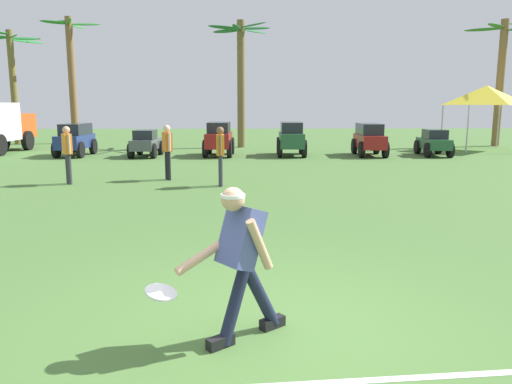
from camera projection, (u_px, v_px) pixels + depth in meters
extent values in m
plane|color=#476D33|center=(272.00, 333.00, 4.73)|extent=(80.00, 80.00, 0.00)
cylinder|color=#191E38|center=(234.00, 304.00, 4.49)|extent=(0.35, 0.31, 0.72)
cube|color=black|center=(220.00, 342.00, 4.44)|extent=(0.27, 0.24, 0.10)
cylinder|color=#191E38|center=(261.00, 296.00, 4.69)|extent=(0.42, 0.36, 0.69)
cube|color=black|center=(272.00, 323.00, 4.83)|extent=(0.27, 0.24, 0.10)
cube|color=#4C5699|center=(241.00, 237.00, 4.43)|extent=(0.49, 0.49, 0.58)
sphere|color=tan|center=(233.00, 199.00, 4.32)|extent=(0.29, 0.29, 0.21)
cylinder|color=white|center=(233.00, 196.00, 4.31)|extent=(0.30, 0.30, 0.03)
cylinder|color=tan|center=(203.00, 255.00, 4.42)|extent=(0.50, 0.42, 0.27)
cylinder|color=tan|center=(260.00, 245.00, 4.32)|extent=(0.27, 0.24, 0.49)
cylinder|color=white|center=(161.00, 292.00, 4.21)|extent=(0.37, 0.37, 0.09)
cylinder|color=#33333D|center=(221.00, 171.00, 13.04)|extent=(0.11, 0.11, 0.82)
cylinder|color=#33333D|center=(221.00, 170.00, 13.21)|extent=(0.11, 0.11, 0.82)
cube|color=orange|center=(220.00, 145.00, 13.01)|extent=(0.21, 0.35, 0.54)
cylinder|color=brown|center=(220.00, 145.00, 12.80)|extent=(0.07, 0.07, 0.52)
cylinder|color=brown|center=(220.00, 144.00, 13.21)|extent=(0.07, 0.07, 0.52)
sphere|color=brown|center=(220.00, 131.00, 12.94)|extent=(0.21, 0.21, 0.20)
cylinder|color=black|center=(169.00, 166.00, 14.15)|extent=(0.15, 0.15, 0.82)
cylinder|color=black|center=(167.00, 165.00, 14.30)|extent=(0.15, 0.15, 0.82)
cube|color=orange|center=(167.00, 142.00, 14.11)|extent=(0.33, 0.39, 0.54)
cylinder|color=beige|center=(169.00, 142.00, 13.92)|extent=(0.10, 0.10, 0.52)
cylinder|color=beige|center=(165.00, 141.00, 14.29)|extent=(0.10, 0.10, 0.52)
sphere|color=beige|center=(167.00, 129.00, 14.04)|extent=(0.27, 0.27, 0.20)
cylinder|color=#33333D|center=(69.00, 169.00, 13.40)|extent=(0.15, 0.15, 0.82)
cylinder|color=#33333D|center=(68.00, 169.00, 13.55)|extent=(0.15, 0.15, 0.82)
cube|color=orange|center=(67.00, 144.00, 13.35)|extent=(0.35, 0.39, 0.54)
cylinder|color=tan|center=(69.00, 144.00, 13.18)|extent=(0.10, 0.10, 0.52)
cylinder|color=tan|center=(65.00, 143.00, 13.52)|extent=(0.10, 0.10, 0.52)
sphere|color=tan|center=(66.00, 130.00, 13.29)|extent=(0.28, 0.28, 0.20)
cube|color=navy|center=(75.00, 141.00, 20.79)|extent=(1.02, 2.42, 0.55)
cube|color=#1E232B|center=(76.00, 129.00, 20.85)|extent=(0.89, 1.82, 0.46)
cylinder|color=black|center=(71.00, 146.00, 21.66)|extent=(0.20, 0.66, 0.66)
cylinder|color=black|center=(93.00, 146.00, 21.66)|extent=(0.20, 0.66, 0.66)
cylinder|color=black|center=(56.00, 150.00, 20.01)|extent=(0.20, 0.66, 0.66)
cylinder|color=black|center=(80.00, 150.00, 20.01)|extent=(0.20, 0.66, 0.66)
cube|color=#474C51|center=(146.00, 144.00, 20.58)|extent=(0.97, 2.23, 0.42)
cube|color=#1E232B|center=(145.00, 135.00, 20.41)|extent=(0.83, 1.13, 0.38)
cylinder|color=black|center=(140.00, 148.00, 21.38)|extent=(0.20, 0.61, 0.60)
cylinder|color=black|center=(161.00, 148.00, 21.38)|extent=(0.20, 0.61, 0.60)
cylinder|color=black|center=(131.00, 151.00, 19.86)|extent=(0.20, 0.61, 0.60)
cylinder|color=black|center=(153.00, 151.00, 19.86)|extent=(0.20, 0.61, 0.60)
cube|color=maroon|center=(219.00, 140.00, 20.82)|extent=(1.09, 2.39, 0.60)
cube|color=#1E232B|center=(219.00, 127.00, 20.78)|extent=(0.93, 1.59, 0.44)
cylinder|color=black|center=(209.00, 146.00, 21.65)|extent=(0.21, 0.73, 0.72)
cylinder|color=black|center=(232.00, 146.00, 21.64)|extent=(0.21, 0.73, 0.72)
cylinder|color=black|center=(205.00, 149.00, 20.12)|extent=(0.21, 0.73, 0.72)
cylinder|color=black|center=(229.00, 149.00, 20.10)|extent=(0.21, 0.73, 0.72)
cube|color=#235133|center=(291.00, 140.00, 20.89)|extent=(1.09, 2.39, 0.60)
cube|color=#1E232B|center=(291.00, 127.00, 20.85)|extent=(0.93, 1.59, 0.44)
cylinder|color=black|center=(279.00, 146.00, 21.72)|extent=(0.21, 0.73, 0.72)
cylinder|color=black|center=(301.00, 146.00, 21.71)|extent=(0.21, 0.73, 0.72)
cylinder|color=black|center=(280.00, 149.00, 20.19)|extent=(0.21, 0.73, 0.72)
cylinder|color=black|center=(304.00, 149.00, 20.17)|extent=(0.21, 0.73, 0.72)
cube|color=maroon|center=(370.00, 141.00, 20.86)|extent=(1.07, 2.44, 0.55)
cube|color=#1E232B|center=(369.00, 129.00, 20.92)|extent=(0.93, 1.84, 0.46)
cylinder|color=black|center=(354.00, 146.00, 21.74)|extent=(0.21, 0.67, 0.66)
cylinder|color=black|center=(376.00, 146.00, 21.72)|extent=(0.21, 0.67, 0.66)
cylinder|color=black|center=(362.00, 150.00, 20.09)|extent=(0.21, 0.67, 0.66)
cylinder|color=black|center=(386.00, 150.00, 20.07)|extent=(0.21, 0.67, 0.66)
cube|color=#235133|center=(434.00, 143.00, 20.92)|extent=(1.07, 2.26, 0.42)
cube|color=#1E232B|center=(435.00, 134.00, 20.75)|extent=(0.88, 1.16, 0.38)
cylinder|color=black|center=(417.00, 147.00, 21.73)|extent=(0.23, 0.61, 0.60)
cylinder|color=black|center=(438.00, 147.00, 21.69)|extent=(0.23, 0.61, 0.60)
cylinder|color=black|center=(428.00, 150.00, 20.22)|extent=(0.23, 0.61, 0.60)
cylinder|color=black|center=(450.00, 150.00, 20.18)|extent=(0.23, 0.61, 0.60)
cube|color=#CC4C19|center=(18.00, 126.00, 23.67)|extent=(1.11, 1.73, 1.15)
cylinder|color=black|center=(3.00, 141.00, 23.45)|extent=(0.27, 0.91, 0.90)
cylinder|color=black|center=(28.00, 141.00, 23.45)|extent=(0.27, 0.91, 0.90)
cylinder|color=black|center=(0.00, 145.00, 20.88)|extent=(0.27, 0.91, 0.90)
cylinder|color=brown|center=(14.00, 88.00, 26.76)|extent=(0.34, 0.34, 6.00)
ellipsoid|color=#21792E|center=(25.00, 39.00, 26.45)|extent=(1.58, 0.47, 0.20)
ellipsoid|color=#21792E|center=(28.00, 41.00, 27.10)|extent=(1.43, 1.69, 0.19)
ellipsoid|color=#21792E|center=(9.00, 38.00, 27.17)|extent=(1.03, 1.92, 0.14)
ellipsoid|color=#21792E|center=(13.00, 36.00, 25.72)|extent=(1.13, 1.38, 0.20)
cylinder|color=brown|center=(72.00, 81.00, 27.10)|extent=(0.38, 0.38, 6.74)
ellipsoid|color=#27782A|center=(85.00, 24.00, 26.64)|extent=(1.67, 0.30, 0.19)
ellipsoid|color=#27782A|center=(77.00, 26.00, 27.31)|extent=(0.64, 1.53, 0.20)
ellipsoid|color=#27782A|center=(58.00, 22.00, 26.86)|extent=(1.44, 0.88, 0.15)
ellipsoid|color=#27782A|center=(54.00, 22.00, 26.09)|extent=(1.32, 1.16, 0.19)
ellipsoid|color=#27782A|center=(69.00, 21.00, 25.68)|extent=(0.89, 1.94, 0.17)
cylinder|color=brown|center=(241.00, 85.00, 24.60)|extent=(0.38, 0.38, 6.15)
ellipsoid|color=#22622F|center=(255.00, 28.00, 24.04)|extent=(1.46, 0.48, 0.20)
ellipsoid|color=#22622F|center=(254.00, 31.00, 24.83)|extent=(1.48, 1.54, 0.18)
ellipsoid|color=#22622F|center=(238.00, 28.00, 24.90)|extent=(0.54, 1.66, 0.15)
ellipsoid|color=#22622F|center=(227.00, 31.00, 24.56)|extent=(1.52, 1.10, 0.20)
ellipsoid|color=#22622F|center=(225.00, 27.00, 23.61)|extent=(1.66, 1.23, 0.18)
ellipsoid|color=#22622F|center=(237.00, 28.00, 23.22)|extent=(0.61, 1.93, 0.19)
ellipsoid|color=#22622F|center=(253.00, 25.00, 23.38)|extent=(1.36, 1.69, 0.16)
cylinder|color=brown|center=(500.00, 84.00, 25.31)|extent=(0.38, 0.38, 6.31)
ellipsoid|color=#2E692B|center=(504.00, 26.00, 25.50)|extent=(0.84, 1.50, 0.15)
ellipsoid|color=#2E692B|center=(484.00, 29.00, 25.29)|extent=(1.75, 1.20, 0.18)
ellipsoid|color=#2E692B|center=(496.00, 26.00, 24.20)|extent=(1.63, 1.43, 0.18)
cylinder|color=#B2B5BA|center=(498.00, 126.00, 24.75)|extent=(0.06, 0.06, 2.10)
cylinder|color=#B2B5BA|center=(442.00, 126.00, 24.66)|extent=(0.06, 0.06, 2.10)
cylinder|color=#B2B5BA|center=(468.00, 129.00, 21.88)|extent=(0.06, 0.06, 2.10)
pyramid|color=yellow|center=(486.00, 95.00, 23.05)|extent=(2.97, 2.97, 0.89)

